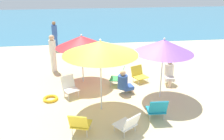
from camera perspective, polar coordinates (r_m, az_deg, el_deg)
ground_plane at (r=7.96m, az=-0.05°, el=-6.31°), size 40.00×40.00×0.00m
sea_water at (r=21.92m, az=-4.93°, el=11.73°), size 40.00×16.00×0.01m
umbrella_purple at (r=7.47m, az=12.17°, el=5.53°), size 1.83×1.83×1.99m
umbrella_yellow at (r=6.51m, az=-2.77°, el=5.29°), size 2.08×2.08×2.15m
umbrella_red at (r=8.59m, az=-7.23°, el=6.72°), size 1.84×1.84×1.81m
beach_chair_a at (r=8.55m, az=1.63°, el=-1.49°), size 0.61×0.58×0.69m
beach_chair_b at (r=6.07m, az=-7.63°, el=-12.40°), size 0.60×0.64×0.66m
beach_chair_c at (r=9.04m, az=6.33°, el=-0.94°), size 0.66×0.67×0.56m
beach_chair_d at (r=6.75m, az=10.59°, el=-9.03°), size 0.52×0.56×0.65m
beach_chair_e at (r=7.98m, az=-10.04°, el=-3.73°), size 0.62×0.65×0.67m
beach_chair_f at (r=6.14m, az=3.77°, el=-12.54°), size 0.71×0.72×0.58m
person_a at (r=13.02m, az=-13.40°, el=7.90°), size 0.28×0.28×1.52m
person_b at (r=10.01m, az=-13.81°, el=3.93°), size 0.27×0.27×1.54m
person_c at (r=8.00m, az=2.87°, el=-2.95°), size 0.56×0.42×0.85m
person_d at (r=8.93m, az=13.40°, el=-0.25°), size 0.39×0.56×0.97m
swim_ring at (r=7.98m, az=-14.35°, el=-6.59°), size 0.48×0.48×0.09m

